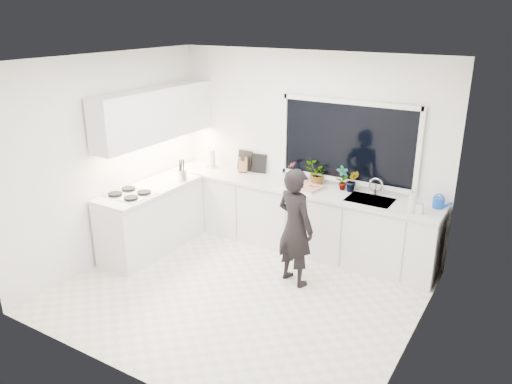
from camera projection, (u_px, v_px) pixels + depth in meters
The scene contains 25 objects.
floor at pixel (239, 292), 5.99m from camera, with size 4.00×3.50×0.02m, color beige.
wall_back at pixel (307, 150), 6.94m from camera, with size 4.00×0.02×2.70m, color white.
wall_left at pixel (109, 159), 6.50m from camera, with size 0.02×3.50×2.70m, color white.
wall_right at pixel (422, 223), 4.55m from camera, with size 0.02×3.50×2.70m, color white.
ceiling at pixel (236, 59), 5.06m from camera, with size 4.00×3.50×0.02m, color white.
window at pixel (348, 142), 6.55m from camera, with size 1.80×0.02×1.00m, color black.
base_cabinets_back at pixel (295, 218), 7.00m from camera, with size 3.92×0.58×0.88m, color white.
base_cabinets_left at pixel (152, 220), 6.93m from camera, with size 0.58×1.60×0.88m, color white.
countertop_back at pixel (296, 187), 6.84m from camera, with size 3.94×0.62×0.04m, color silver.
countertop_left at pixel (150, 189), 6.77m from camera, with size 0.62×1.60×0.04m, color silver.
upper_cabinets at pixel (156, 114), 6.79m from camera, with size 0.34×2.10×0.70m, color white.
sink at pixel (370, 203), 6.35m from camera, with size 0.58×0.42×0.14m, color silver.
faucet at pixel (376, 187), 6.45m from camera, with size 0.03×0.03×0.22m, color silver.
stovetop at pixel (130, 194), 6.49m from camera, with size 0.56×0.48×0.03m, color black.
person at pixel (295, 227), 5.98m from camera, with size 0.54×0.35×1.47m, color black.
pizza_tray at pixel (305, 187), 6.74m from camera, with size 0.50×0.37×0.03m, color silver.
pizza at pixel (305, 186), 6.73m from camera, with size 0.45×0.32×0.01m, color red.
watering_can at pixel (438, 203), 6.05m from camera, with size 0.14×0.14×0.13m, color #1243B0.
paper_towel_roll at pixel (212, 159), 7.60m from camera, with size 0.11×0.11×0.26m, color silver.
knife_block at pixel (243, 165), 7.38m from camera, with size 0.13×0.10×0.22m, color olive.
utensil_crock at pixel (182, 175), 7.00m from camera, with size 0.13×0.13×0.16m, color #B7B7BC.
picture_frame_large at pixel (259, 163), 7.34m from camera, with size 0.22×0.02×0.28m, color black.
picture_frame_small at pixel (245, 160), 7.46m from camera, with size 0.25×0.02×0.30m, color black.
herb_plants at pixel (321, 175), 6.77m from camera, with size 1.09×0.39×0.33m.
soap_bottles at pixel (415, 202), 5.88m from camera, with size 0.20×0.13×0.28m.
Camera 1 is at (2.87, -4.36, 3.17)m, focal length 35.00 mm.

